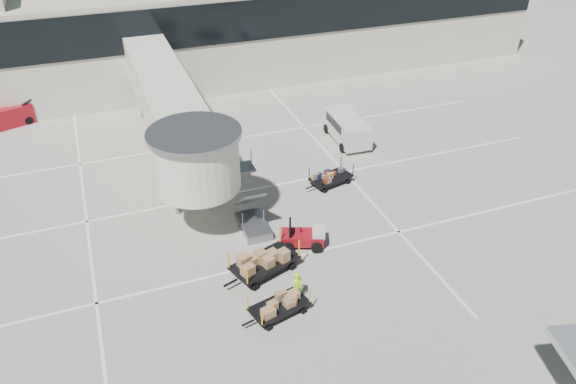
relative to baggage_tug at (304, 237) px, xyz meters
name	(u,v)px	position (x,y,z in m)	size (l,w,h in m)	color
ground	(312,280)	(-0.66, -2.74, -0.54)	(140.00, 140.00, 0.00)	#BBB3A7
lane_markings	(244,188)	(-1.33, 6.59, -0.53)	(40.00, 30.00, 0.02)	white
terminal	(178,30)	(-1.01, 27.20, 3.57)	(64.00, 12.11, 15.20)	beige
jet_bridge	(174,114)	(-4.63, 9.52, 3.74)	(5.70, 20.40, 6.03)	silver
baggage_tug	(304,237)	(0.00, 0.00, 0.00)	(2.50, 2.09, 1.49)	maroon
suitcase_cart	(330,178)	(3.82, 5.17, -0.08)	(3.31, 1.93, 1.27)	black
box_cart_near	(267,261)	(-2.50, -1.31, 0.10)	(4.17, 2.69, 1.61)	black
box_cart_far	(279,305)	(-2.92, -4.28, -0.06)	(3.35, 1.92, 1.28)	black
ground_worker	(297,287)	(-1.82, -3.77, 0.27)	(0.59, 0.39, 1.62)	#A1FA1A
minivan	(346,126)	(7.38, 10.38, 0.52)	(2.28, 4.78, 1.77)	silver
belt_loader	(5,117)	(-15.41, 21.27, 0.21)	(4.35, 2.78, 1.97)	maroon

